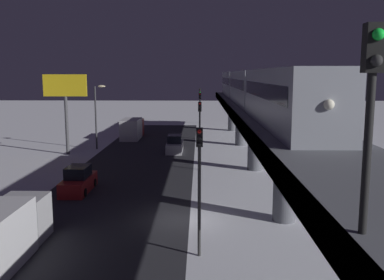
{
  "coord_description": "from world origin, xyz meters",
  "views": [
    {
      "loc": [
        -1.17,
        25.25,
        8.92
      ],
      "look_at": [
        -0.35,
        -18.04,
        2.21
      ],
      "focal_mm": 39.83,
      "sensor_mm": 36.0,
      "label": 1
    }
  ],
  "objects_px": {
    "traffic_light_mid": "(200,126)",
    "commercial_billboard": "(65,93)",
    "sedan_silver": "(175,145)",
    "box_truck": "(132,129)",
    "rail_signal": "(371,93)",
    "traffic_light_distant": "(200,100)",
    "delivery_van": "(1,234)",
    "subway_train": "(250,87)",
    "traffic_light_near": "(199,173)",
    "traffic_light_far": "(200,109)",
    "sedan_red": "(78,181)"
  },
  "relations": [
    {
      "from": "traffic_light_mid",
      "to": "commercial_billboard",
      "type": "distance_m",
      "value": 16.94
    },
    {
      "from": "rail_signal",
      "to": "commercial_billboard",
      "type": "xyz_separation_m",
      "value": [
        18.07,
        -38.94,
        -1.74
      ]
    },
    {
      "from": "traffic_light_distant",
      "to": "delivery_van",
      "type": "bearing_deg",
      "value": 80.79
    },
    {
      "from": "sedan_silver",
      "to": "rail_signal",
      "type": "bearing_deg",
      "value": -81.45
    },
    {
      "from": "sedan_silver",
      "to": "traffic_light_mid",
      "type": "bearing_deg",
      "value": -72.67
    },
    {
      "from": "rail_signal",
      "to": "sedan_red",
      "type": "xyz_separation_m",
      "value": [
        12.5,
        -23.6,
        -7.78
      ]
    },
    {
      "from": "rail_signal",
      "to": "delivery_van",
      "type": "height_order",
      "value": "rail_signal"
    },
    {
      "from": "subway_train",
      "to": "delivery_van",
      "type": "height_order",
      "value": "subway_train"
    },
    {
      "from": "sedan_silver",
      "to": "commercial_billboard",
      "type": "xyz_separation_m",
      "value": [
        11.97,
        1.63,
        6.03
      ]
    },
    {
      "from": "sedan_red",
      "to": "traffic_light_near",
      "type": "xyz_separation_m",
      "value": [
        -9.3,
        11.59,
        3.41
      ]
    },
    {
      "from": "sedan_silver",
      "to": "sedan_red",
      "type": "bearing_deg",
      "value": -110.67
    },
    {
      "from": "delivery_van",
      "to": "traffic_light_far",
      "type": "distance_m",
      "value": 40.54
    },
    {
      "from": "sedan_silver",
      "to": "traffic_light_far",
      "type": "bearing_deg",
      "value": 73.79
    },
    {
      "from": "subway_train",
      "to": "rail_signal",
      "type": "bearing_deg",
      "value": 86.9
    },
    {
      "from": "sedan_silver",
      "to": "traffic_light_distant",
      "type": "distance_m",
      "value": 29.58
    },
    {
      "from": "box_truck",
      "to": "delivery_van",
      "type": "height_order",
      "value": "same"
    },
    {
      "from": "traffic_light_mid",
      "to": "traffic_light_far",
      "type": "height_order",
      "value": "same"
    },
    {
      "from": "box_truck",
      "to": "traffic_light_mid",
      "type": "relative_size",
      "value": 1.16
    },
    {
      "from": "subway_train",
      "to": "traffic_light_distant",
      "type": "relative_size",
      "value": 8.67
    },
    {
      "from": "rail_signal",
      "to": "box_truck",
      "type": "bearing_deg",
      "value": -76.07
    },
    {
      "from": "delivery_van",
      "to": "traffic_light_near",
      "type": "height_order",
      "value": "traffic_light_near"
    },
    {
      "from": "box_truck",
      "to": "traffic_light_mid",
      "type": "height_order",
      "value": "traffic_light_mid"
    },
    {
      "from": "sedan_silver",
      "to": "traffic_light_mid",
      "type": "height_order",
      "value": "traffic_light_mid"
    },
    {
      "from": "delivery_van",
      "to": "rail_signal",
      "type": "bearing_deg",
      "value": 138.52
    },
    {
      "from": "box_truck",
      "to": "traffic_light_near",
      "type": "relative_size",
      "value": 1.16
    },
    {
      "from": "delivery_van",
      "to": "commercial_billboard",
      "type": "xyz_separation_m",
      "value": [
        5.37,
        -27.71,
        5.48
      ]
    },
    {
      "from": "traffic_light_distant",
      "to": "traffic_light_far",
      "type": "bearing_deg",
      "value": 90.0
    },
    {
      "from": "traffic_light_far",
      "to": "rail_signal",
      "type": "bearing_deg",
      "value": 93.62
    },
    {
      "from": "rail_signal",
      "to": "subway_train",
      "type": "bearing_deg",
      "value": -93.1
    },
    {
      "from": "sedan_silver",
      "to": "traffic_light_mid",
      "type": "xyz_separation_m",
      "value": [
        -2.9,
        9.29,
        3.4
      ]
    },
    {
      "from": "subway_train",
      "to": "traffic_light_near",
      "type": "xyz_separation_m",
      "value": [
        5.2,
        24.84,
        -3.42
      ]
    },
    {
      "from": "traffic_light_distant",
      "to": "sedan_silver",
      "type": "bearing_deg",
      "value": 84.34
    },
    {
      "from": "delivery_van",
      "to": "box_truck",
      "type": "bearing_deg",
      "value": -90.0
    },
    {
      "from": "traffic_light_near",
      "to": "traffic_light_distant",
      "type": "distance_m",
      "value": 57.8
    },
    {
      "from": "subway_train",
      "to": "rail_signal",
      "type": "distance_m",
      "value": 36.91
    },
    {
      "from": "sedan_red",
      "to": "traffic_light_near",
      "type": "bearing_deg",
      "value": 128.73
    },
    {
      "from": "rail_signal",
      "to": "box_truck",
      "type": "xyz_separation_m",
      "value": [
        12.7,
        -51.22,
        -7.22
      ]
    },
    {
      "from": "sedan_red",
      "to": "delivery_van",
      "type": "xyz_separation_m",
      "value": [
        0.2,
        12.37,
        0.56
      ]
    },
    {
      "from": "subway_train",
      "to": "box_truck",
      "type": "xyz_separation_m",
      "value": [
        14.7,
        -14.38,
        -6.27
      ]
    },
    {
      "from": "traffic_light_far",
      "to": "traffic_light_near",
      "type": "bearing_deg",
      "value": 90.0
    },
    {
      "from": "subway_train",
      "to": "commercial_billboard",
      "type": "height_order",
      "value": "subway_train"
    },
    {
      "from": "traffic_light_near",
      "to": "subway_train",
      "type": "bearing_deg",
      "value": -101.82
    },
    {
      "from": "box_truck",
      "to": "commercial_billboard",
      "type": "height_order",
      "value": "commercial_billboard"
    },
    {
      "from": "sedan_red",
      "to": "traffic_light_mid",
      "type": "relative_size",
      "value": 0.74
    },
    {
      "from": "traffic_light_near",
      "to": "box_truck",
      "type": "bearing_deg",
      "value": -76.38
    },
    {
      "from": "traffic_light_distant",
      "to": "subway_train",
      "type": "bearing_deg",
      "value": 98.96
    },
    {
      "from": "sedan_silver",
      "to": "box_truck",
      "type": "xyz_separation_m",
      "value": [
        6.6,
        -10.66,
        0.55
      ]
    },
    {
      "from": "subway_train",
      "to": "commercial_billboard",
      "type": "relative_size",
      "value": 6.23
    },
    {
      "from": "traffic_light_far",
      "to": "commercial_billboard",
      "type": "height_order",
      "value": "commercial_billboard"
    },
    {
      "from": "traffic_light_distant",
      "to": "sedan_red",
      "type": "bearing_deg",
      "value": 78.62
    }
  ]
}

